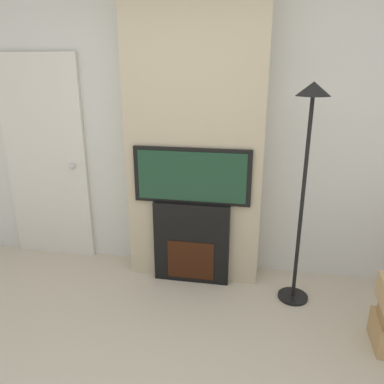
% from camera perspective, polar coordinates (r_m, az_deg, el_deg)
% --- Properties ---
extents(wall_back, '(6.00, 0.06, 2.70)m').
position_cam_1_polar(wall_back, '(3.38, 0.98, 9.88)').
color(wall_back, silver).
rests_on(wall_back, ground_plane).
extents(chimney_breast, '(1.17, 0.29, 2.70)m').
position_cam_1_polar(chimney_breast, '(3.21, 0.47, 9.41)').
color(chimney_breast, '#BCAD8E').
rests_on(chimney_breast, ground_plane).
extents(fireplace, '(0.67, 0.15, 0.75)m').
position_cam_1_polar(fireplace, '(3.38, -0.00, -7.62)').
color(fireplace, black).
rests_on(fireplace, ground_plane).
extents(television, '(1.00, 0.07, 0.48)m').
position_cam_1_polar(television, '(3.15, -0.01, 2.48)').
color(television, black).
rests_on(television, fireplace).
extents(floor_lamp, '(0.25, 0.25, 1.77)m').
position_cam_1_polar(floor_lamp, '(2.91, 17.19, 6.28)').
color(floor_lamp, black).
rests_on(floor_lamp, ground_plane).
extents(entry_door, '(0.83, 0.09, 1.99)m').
position_cam_1_polar(entry_door, '(3.93, -21.36, 4.53)').
color(entry_door, silver).
rests_on(entry_door, ground_plane).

